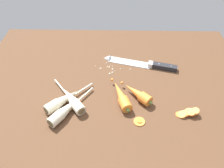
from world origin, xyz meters
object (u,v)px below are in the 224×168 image
whole_carrot (121,96)px  parsnip_front (62,101)px  whole_carrot_second (138,94)px  parsnip_mid_left (65,110)px  parsnip_mid_right (72,100)px  carrot_slice_stray_near (139,121)px  chefs_knife (138,63)px  carrot_slice_stack (187,113)px

whole_carrot → parsnip_front: 22.79cm
whole_carrot_second → parsnip_mid_left: size_ratio=0.62×
whole_carrot_second → parsnip_front: 29.51cm
whole_carrot_second → parsnip_mid_right: size_ratio=0.65×
whole_carrot → whole_carrot_second: 6.73cm
parsnip_mid_right → whole_carrot: bearing=6.5°
parsnip_front → parsnip_mid_left: 5.24cm
parsnip_mid_right → carrot_slice_stray_near: parsnip_mid_right is taller
parsnip_mid_right → whole_carrot_second: bearing=7.7°
whole_carrot_second → whole_carrot: bearing=-168.8°
parsnip_mid_left → carrot_slice_stray_near: size_ratio=4.96×
chefs_knife → whole_carrot_second: whole_carrot_second is taller
whole_carrot → whole_carrot_second: same height
carrot_slice_stray_near → chefs_knife: bearing=87.2°
parsnip_mid_left → carrot_slice_stack: 44.83cm
carrot_slice_stack → whole_carrot_second: bearing=154.4°
whole_carrot → whole_carrot_second: (6.60, 1.30, 0.00)cm
chefs_knife → parsnip_front: size_ratio=1.95×
chefs_knife → whole_carrot: size_ratio=1.86×
whole_carrot → parsnip_mid_left: whole_carrot is taller
parsnip_mid_left → carrot_slice_stray_near: parsnip_mid_left is taller
whole_carrot_second → parsnip_mid_left: (-27.18, -8.89, -0.12)cm
parsnip_mid_left → parsnip_mid_right: size_ratio=1.05×
whole_carrot → parsnip_mid_right: whole_carrot is taller
whole_carrot → carrot_slice_stack: (24.24, -7.14, -1.01)cm
chefs_knife → carrot_slice_stray_near: size_ratio=8.30×
parsnip_mid_left → carrot_slice_stack: parsnip_mid_left is taller
whole_carrot_second → parsnip_front: bearing=-172.1°
whole_carrot_second → carrot_slice_stray_near: size_ratio=3.05×
parsnip_mid_right → parsnip_mid_left: bearing=-106.6°
parsnip_mid_left → carrot_slice_stack: (44.82, 0.45, -0.89)cm
parsnip_mid_left → parsnip_mid_right: bearing=73.4°
chefs_knife → whole_carrot_second: 22.01cm
chefs_knife → carrot_slice_stack: bearing=-62.0°
parsnip_front → carrot_slice_stray_near: bearing=-15.5°
carrot_slice_stack → carrot_slice_stray_near: carrot_slice_stack is taller
chefs_knife → carrot_slice_stray_near: bearing=-92.8°
parsnip_front → parsnip_mid_right: bearing=9.2°
whole_carrot_second → parsnip_mid_right: 25.80cm
chefs_knife → whole_carrot: whole_carrot is taller
chefs_knife → parsnip_mid_left: size_ratio=1.67×
parsnip_front → parsnip_mid_left: (2.05, -4.83, -0.00)cm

